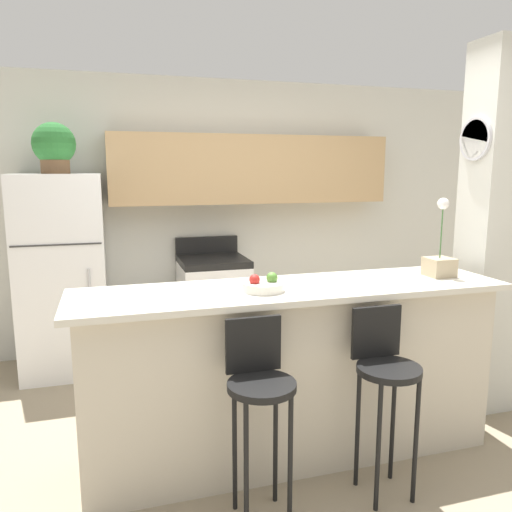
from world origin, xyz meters
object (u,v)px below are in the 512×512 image
Objects in this scene: refrigerator at (63,275)px; fruit_bowl at (263,286)px; bar_stool_left at (259,390)px; potted_plant_on_fridge at (54,147)px; orchid_vase at (439,260)px; trash_bin at (137,351)px; bar_stool_right at (385,374)px; stove_range at (214,305)px.

fruit_bowl is (1.19, -1.84, 0.24)m from refrigerator.
bar_stool_left is 2.44× the size of potted_plant_on_fridge.
orchid_vase is 1.18m from fruit_bowl.
bar_stool_right is at bearing -59.85° from trash_bin.
potted_plant_on_fridge is (-1.29, -0.04, 1.43)m from stove_range.
bar_stool_left is at bearing -96.22° from stove_range.
potted_plant_on_fridge reaches higher than bar_stool_left.
bar_stool_left is at bearing -76.54° from trash_bin.
bar_stool_left is at bearing 180.00° from bar_stool_right.
fruit_bowl is (1.19, -1.84, -0.81)m from potted_plant_on_fridge.
bar_stool_left is 1.00× the size of bar_stool_right.
stove_range reaches higher than bar_stool_left.
bar_stool_left is at bearing -160.95° from orchid_vase.
orchid_vase is 2.13× the size of fruit_bowl.
potted_plant_on_fridge is at bearing 143.01° from orchid_vase.
fruit_bowl is (0.14, 0.39, 0.42)m from bar_stool_left.
refrigerator is 1.68× the size of bar_stool_right.
stove_range is 1.98m from fruit_bowl.
trash_bin is (0.57, -0.23, -0.65)m from refrigerator.
stove_range is at bearing 1.77° from refrigerator.
potted_plant_on_fridge is 1.77× the size of fruit_bowl.
refrigerator is 1.35m from stove_range.
orchid_vase is at bearing -59.57° from stove_range.
refrigerator reaches higher than fruit_bowl.
bar_stool_right is 4.33× the size of fruit_bowl.
stove_range is at bearing 1.77° from potted_plant_on_fridge.
trash_bin is at bearing 103.46° from bar_stool_left.
potted_plant_on_fridge is 1.07× the size of trash_bin.
stove_range is at bearing 20.56° from trash_bin.
potted_plant_on_fridge is 3.05m from orchid_vase.
fruit_bowl is at bearing 143.96° from bar_stool_right.
orchid_vase is at bearing 35.67° from bar_stool_right.
bar_stool_left is 0.59m from fruit_bowl.
bar_stool_left is 1.48m from orchid_vase.
orchid_vase reaches higher than bar_stool_left.
stove_range reaches higher than trash_bin.
stove_range is 4.65× the size of fruit_bowl.
trash_bin is (0.57, -0.23, -1.70)m from potted_plant_on_fridge.
potted_plant_on_fridge is at bearing 157.69° from trash_bin.
bar_stool_right is at bearing -36.04° from fruit_bowl.
bar_stool_left is (1.05, -2.23, -0.18)m from refrigerator.
refrigerator is at bearing -178.23° from stove_range.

